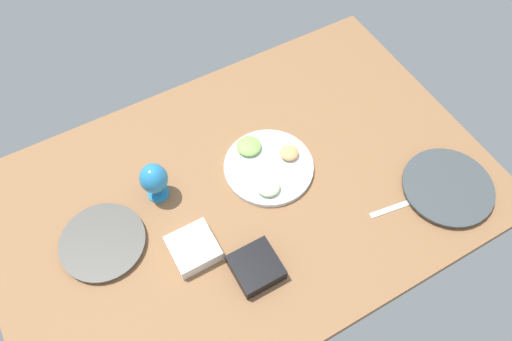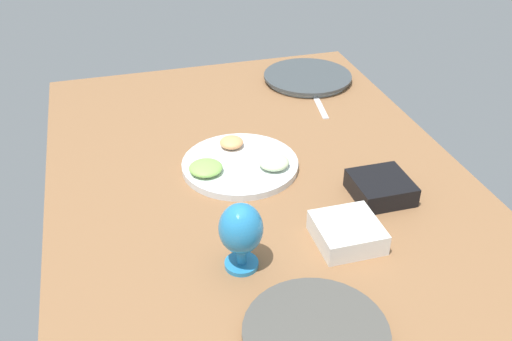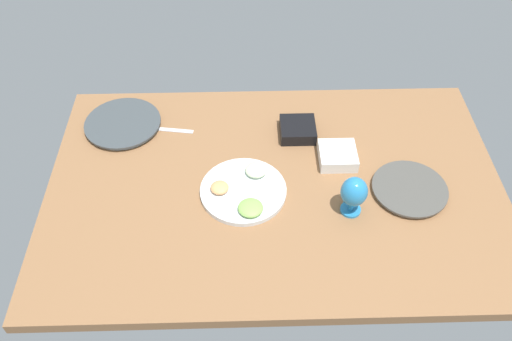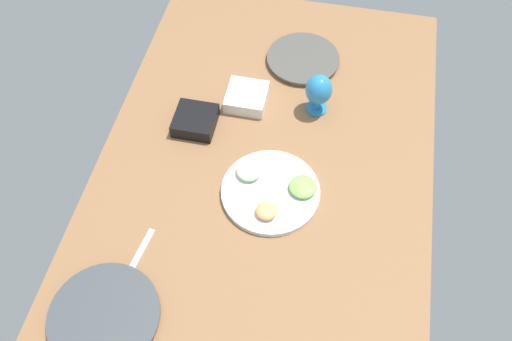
% 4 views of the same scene
% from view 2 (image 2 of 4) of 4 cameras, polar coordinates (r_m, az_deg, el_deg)
% --- Properties ---
extents(ground_plane, '(1.60, 1.04, 0.04)m').
position_cam_2_polar(ground_plane, '(1.41, 1.05, -2.56)').
color(ground_plane, '#8C603D').
extents(dinner_plate_left, '(0.26, 0.26, 0.02)m').
position_cam_2_polar(dinner_plate_left, '(1.05, 5.95, -15.78)').
color(dinner_plate_left, silver).
rests_on(dinner_plate_left, ground_plane).
extents(dinner_plate_right, '(0.29, 0.29, 0.02)m').
position_cam_2_polar(dinner_plate_right, '(1.96, 5.13, 9.16)').
color(dinner_plate_right, silver).
rests_on(dinner_plate_right, ground_plane).
extents(fruit_platter, '(0.30, 0.30, 0.05)m').
position_cam_2_polar(fruit_platter, '(1.47, -1.65, 0.68)').
color(fruit_platter, silver).
rests_on(fruit_platter, ground_plane).
extents(hurricane_glass_blue, '(0.09, 0.09, 0.15)m').
position_cam_2_polar(hurricane_glass_blue, '(1.13, -1.50, -6.00)').
color(hurricane_glass_blue, '#2882C0').
rests_on(hurricane_glass_blue, ground_plane).
extents(square_bowl_black, '(0.13, 0.13, 0.05)m').
position_cam_2_polar(square_bowl_black, '(1.39, 12.26, -1.57)').
color(square_bowl_black, black).
rests_on(square_bowl_black, ground_plane).
extents(square_bowl_white, '(0.13, 0.13, 0.05)m').
position_cam_2_polar(square_bowl_white, '(1.24, 9.03, -5.97)').
color(square_bowl_white, white).
rests_on(square_bowl_white, ground_plane).
extents(fork_by_right_plate, '(0.18, 0.05, 0.01)m').
position_cam_2_polar(fork_by_right_plate, '(1.80, 6.31, 6.50)').
color(fork_by_right_plate, silver).
rests_on(fork_by_right_plate, ground_plane).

